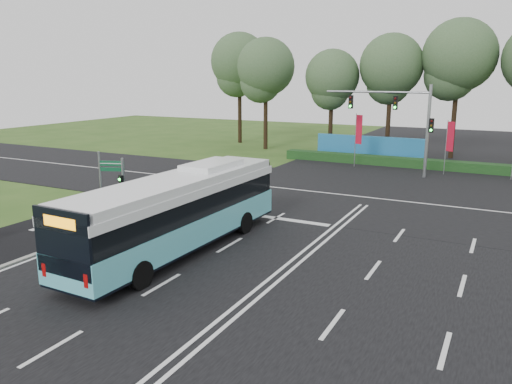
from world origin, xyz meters
TOP-DOWN VIEW (x-y plane):
  - ground at (0.00, 0.00)m, footprint 120.00×120.00m
  - road_main at (0.00, 0.00)m, footprint 20.00×120.00m
  - road_cross at (0.00, 12.00)m, footprint 120.00×14.00m
  - bike_path at (-12.50, -3.00)m, footprint 5.00×18.00m
  - kerb_strip at (-10.10, -3.00)m, footprint 0.25×18.00m
  - city_bus at (-4.90, -1.58)m, footprint 2.97×12.64m
  - pedestrian_signal at (-10.20, 0.81)m, footprint 0.32×0.42m
  - street_sign at (-11.60, 1.07)m, footprint 1.35×0.55m
  - banner_flag_left at (-3.87, 22.51)m, footprint 0.63×0.29m
  - banner_flag_mid at (3.38, 22.38)m, footprint 0.59×0.29m
  - traffic_light_gantry at (0.21, 20.50)m, footprint 8.41×0.28m
  - hedge at (0.00, 24.50)m, footprint 22.00×1.20m
  - blue_hoarding at (-4.00, 27.00)m, footprint 10.00×0.30m
  - eucalyptus_row at (-1.79, 30.90)m, footprint 47.75×9.62m

SIDE VIEW (x-z plane):
  - ground at x=0.00m, z-range 0.00..0.00m
  - road_main at x=0.00m, z-range 0.00..0.04m
  - road_cross at x=0.00m, z-range 0.00..0.05m
  - bike_path at x=-12.50m, z-range 0.00..0.06m
  - kerb_strip at x=-10.10m, z-range 0.00..0.12m
  - hedge at x=0.00m, z-range 0.00..0.80m
  - blue_hoarding at x=-4.00m, z-range 0.00..2.20m
  - city_bus at x=-4.90m, z-range 0.01..3.62m
  - pedestrian_signal at x=-10.20m, z-range 0.16..3.60m
  - street_sign at x=-11.60m, z-range 0.50..4.16m
  - banner_flag_mid at x=3.38m, z-range 0.66..4.94m
  - banner_flag_left at x=-3.87m, z-range 0.69..5.24m
  - traffic_light_gantry at x=0.21m, z-range 1.16..8.16m
  - eucalyptus_row at x=-1.79m, z-range 2.22..14.96m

